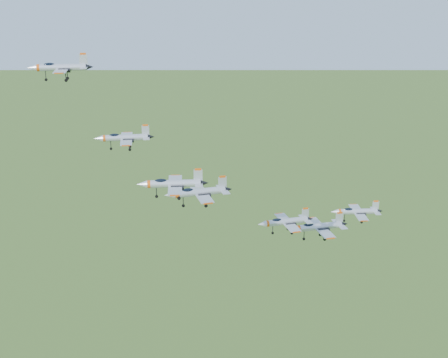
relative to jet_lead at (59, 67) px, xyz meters
name	(u,v)px	position (x,y,z in m)	size (l,w,h in m)	color
jet_lead	(59,67)	(0.00, 0.00, 0.00)	(12.07, 10.22, 3.26)	#B6BAC3
jet_left_high	(124,137)	(9.64, -8.01, -12.38)	(11.13, 9.41, 3.00)	#B6BAC3
jet_right_high	(172,183)	(12.98, -28.05, -15.24)	(11.41, 9.72, 3.11)	#B6BAC3
jet_left_low	(198,192)	(24.02, -7.99, -25.09)	(14.09, 11.68, 3.76)	#B6BAC3
jet_right_low	(285,221)	(36.92, -21.36, -28.14)	(11.29, 9.37, 3.02)	#B6BAC3
jet_trail	(317,227)	(46.55, -16.98, -32.46)	(13.08, 10.89, 3.49)	#B6BAC3
jet_extra	(356,211)	(61.40, -8.20, -34.57)	(11.70, 9.99, 3.20)	#B6BAC3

